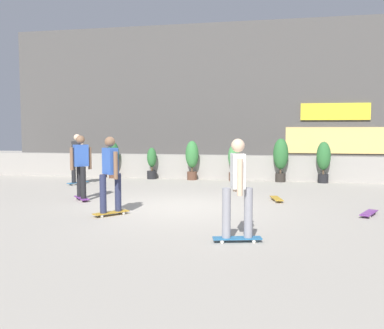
{
  "coord_description": "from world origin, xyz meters",
  "views": [
    {
      "loc": [
        2.29,
        -9.84,
        1.84
      ],
      "look_at": [
        0.0,
        1.5,
        0.9
      ],
      "focal_mm": 40.06,
      "sensor_mm": 36.0,
      "label": 1
    }
  ],
  "objects": [
    {
      "name": "potted_plant_1",
      "position": [
        -2.36,
        5.55,
        0.61
      ],
      "size": [
        0.36,
        0.36,
        1.17
      ],
      "color": "black",
      "rests_on": "ground"
    },
    {
      "name": "skateboard_aside",
      "position": [
        2.26,
        1.36,
        0.06
      ],
      "size": [
        0.37,
        0.82,
        0.08
      ],
      "color": "#BF8C26",
      "rests_on": "ground"
    },
    {
      "name": "potted_plant_2",
      "position": [
        -0.82,
        5.55,
        0.83
      ],
      "size": [
        0.48,
        0.48,
        1.44
      ],
      "color": "brown",
      "rests_on": "ground"
    },
    {
      "name": "skater_foreground",
      "position": [
        -4.34,
        3.49,
        0.94
      ],
      "size": [
        0.52,
        0.82,
        1.7
      ],
      "color": "#266699",
      "rests_on": "ground"
    },
    {
      "name": "building_backdrop",
      "position": [
        0.01,
        10.0,
        3.25
      ],
      "size": [
        20.0,
        2.08,
        6.5
      ],
      "color": "#4C4947",
      "rests_on": "ground"
    },
    {
      "name": "potted_plant_4",
      "position": [
        2.38,
        5.55,
        0.9
      ],
      "size": [
        0.53,
        0.53,
        1.54
      ],
      "color": "#2D2823",
      "rests_on": "ground"
    },
    {
      "name": "skateboard_near_camera",
      "position": [
        4.22,
        -0.21,
        0.06
      ],
      "size": [
        0.51,
        0.81,
        0.08
      ],
      "color": "#72338C",
      "rests_on": "ground"
    },
    {
      "name": "planter_wall",
      "position": [
        0.0,
        6.0,
        0.45
      ],
      "size": [
        18.0,
        0.4,
        0.9
      ],
      "primitive_type": "cube",
      "color": "gray",
      "rests_on": "ground"
    },
    {
      "name": "skater_by_wall_left",
      "position": [
        -1.22,
        -1.28,
        0.94
      ],
      "size": [
        0.66,
        0.75,
        1.7
      ],
      "color": "#BF8C26",
      "rests_on": "ground"
    },
    {
      "name": "potted_plant_3",
      "position": [
        0.73,
        5.55,
        0.74
      ],
      "size": [
        0.43,
        0.43,
        1.32
      ],
      "color": "brown",
      "rests_on": "ground"
    },
    {
      "name": "potted_plant_5",
      "position": [
        3.83,
        5.55,
        0.82
      ],
      "size": [
        0.48,
        0.48,
        1.43
      ],
      "color": "black",
      "rests_on": "ground"
    },
    {
      "name": "skater_far_left",
      "position": [
        -2.73,
        0.44,
        0.94
      ],
      "size": [
        0.68,
        0.73,
        1.7
      ],
      "color": "#72338C",
      "rests_on": "ground"
    },
    {
      "name": "skater_far_right",
      "position": [
        1.65,
        -2.93,
        0.94
      ],
      "size": [
        0.82,
        0.55,
        1.7
      ],
      "color": "#266699",
      "rests_on": "ground"
    },
    {
      "name": "potted_plant_0",
      "position": [
        -3.89,
        5.55,
        0.78
      ],
      "size": [
        0.45,
        0.45,
        1.38
      ],
      "color": "brown",
      "rests_on": "ground"
    },
    {
      "name": "ground_plane",
      "position": [
        0.0,
        0.0,
        0.0
      ],
      "size": [
        48.0,
        48.0,
        0.0
      ],
      "primitive_type": "plane",
      "color": "#A8A093"
    }
  ]
}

